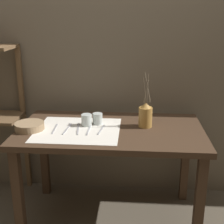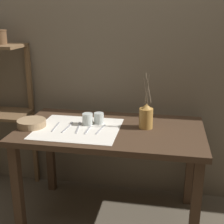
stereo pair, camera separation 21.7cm
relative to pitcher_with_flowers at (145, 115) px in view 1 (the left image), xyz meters
The scene contains 13 objects.
ground_plane 0.86m from the pitcher_with_flowers, 168.75° to the right, with size 12.00×12.00×0.00m, color brown.
stone_wall_back 0.62m from the pitcher_with_flowers, 119.61° to the left, with size 7.00×0.06×2.40m.
wooden_table 0.31m from the pitcher_with_flowers, 168.75° to the right, with size 1.31×0.74×0.74m.
linen_cloth 0.49m from the pitcher_with_flowers, 167.54° to the right, with size 0.58×0.51×0.00m.
pitcher_with_flowers is the anchor object (origin of this frame).
wooden_bowl 0.82m from the pitcher_with_flowers, behind, with size 0.20×0.20×0.05m.
glass_tumbler_near 0.42m from the pitcher_with_flowers, behind, with size 0.08×0.08×0.08m.
glass_tumbler_far 0.35m from the pitcher_with_flowers, behind, with size 0.07×0.07×0.08m.
fork_outer 0.65m from the pitcher_with_flowers, behind, with size 0.02×0.19×0.00m.
spoon_inner 0.55m from the pitcher_with_flowers, behind, with size 0.03×0.20×0.02m.
spoon_outer 0.48m from the pitcher_with_flowers, behind, with size 0.04×0.20×0.02m.
fork_inner 0.42m from the pitcher_with_flowers, 164.08° to the right, with size 0.01×0.19×0.00m.
knife_center 0.33m from the pitcher_with_flowers, 162.12° to the right, with size 0.04×0.19×0.00m.
Camera 1 is at (0.17, -2.06, 1.53)m, focal length 50.00 mm.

